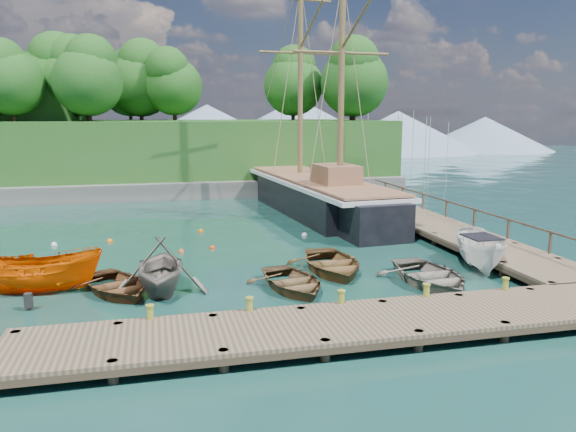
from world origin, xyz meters
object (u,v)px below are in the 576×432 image
motorboat_orange (43,292)px  schooner (318,199)px  cabin_boat_white (480,269)px  rowboat_0 (116,293)px  rowboat_4 (332,272)px  rowboat_2 (292,289)px  rowboat_3 (430,284)px  rowboat_1 (161,292)px

motorboat_orange → schooner: bearing=-42.6°
motorboat_orange → schooner: (14.87, 13.62, 1.02)m
cabin_boat_white → schooner: size_ratio=0.18×
rowboat_0 → rowboat_4: 8.80m
rowboat_2 → rowboat_3: (5.44, -0.63, 0.00)m
rowboat_2 → rowboat_3: bearing=-15.1°
rowboat_2 → schooner: bearing=61.6°
rowboat_3 → schooner: bearing=88.9°
motorboat_orange → cabin_boat_white: bearing=-88.2°
rowboat_4 → motorboat_orange: 11.46m
rowboat_0 → rowboat_4: (8.76, 0.84, 0.00)m
rowboat_2 → rowboat_3: rowboat_3 is taller
rowboat_2 → cabin_boat_white: 8.65m
rowboat_1 → rowboat_0: bearing=176.3°
rowboat_2 → motorboat_orange: bearing=160.0°
rowboat_1 → schooner: schooner is taller
rowboat_0 → rowboat_1: size_ratio=0.97×
rowboat_3 → rowboat_4: rowboat_4 is taller
rowboat_1 → motorboat_orange: rowboat_1 is taller
rowboat_3 → cabin_boat_white: cabin_boat_white is taller
rowboat_1 → schooner: 18.03m
motorboat_orange → rowboat_2: bearing=-96.5°
rowboat_0 → motorboat_orange: (-2.70, 0.74, 0.00)m
rowboat_0 → rowboat_1: (1.65, -0.24, 0.00)m
rowboat_0 → cabin_boat_white: (15.15, -0.24, 0.00)m
rowboat_4 → motorboat_orange: bearing=-177.8°
cabin_boat_white → rowboat_2: bearing=-154.3°
rowboat_0 → motorboat_orange: motorboat_orange is taller
rowboat_3 → rowboat_4: 4.14m
rowboat_2 → schooner: (5.63, 15.50, 1.02)m
cabin_boat_white → rowboat_4: bearing=-169.8°
rowboat_2 → rowboat_4: 2.97m
rowboat_0 → cabin_boat_white: 15.15m
rowboat_4 → schooner: (3.41, 13.53, 1.02)m
rowboat_4 → rowboat_0: bearing=-172.8°
motorboat_orange → rowboat_1: bearing=-97.8°
rowboat_1 → rowboat_2: size_ratio=1.04×
rowboat_0 → rowboat_2: 6.64m
rowboat_1 → schooner: (10.53, 14.60, 1.02)m
motorboat_orange → rowboat_3: bearing=-94.7°
rowboat_2 → rowboat_0: bearing=161.7°
rowboat_1 → rowboat_3: 10.45m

